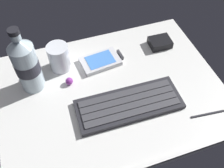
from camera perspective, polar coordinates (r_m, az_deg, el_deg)
ground_plane at (r=73.58cm, az=0.06°, el=-2.05°), size 64.00×48.00×2.80cm
keyboard at (r=69.35cm, az=3.85°, el=-4.59°), size 29.23×11.63×1.70cm
handheld_device at (r=79.57cm, az=-2.22°, el=5.30°), size 13.34×8.84×1.50cm
juice_cup at (r=77.46cm, az=-11.85°, el=5.73°), size 6.40×6.40×8.50cm
water_bottle at (r=71.00cm, az=-18.82°, el=4.25°), size 6.73×6.73×20.80cm
charger_block at (r=86.26cm, az=10.80°, el=9.23°), size 7.21×5.86×2.40cm
trackball_mouse at (r=74.67cm, az=-9.66°, el=0.65°), size 2.20×2.20×2.20cm
stylus_pen at (r=72.85cm, az=20.88°, el=-6.27°), size 9.52×1.67×0.70cm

